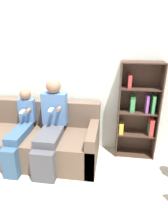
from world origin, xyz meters
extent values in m
plane|color=#B2A893|center=(0.00, 0.00, 0.00)|extent=(14.00, 14.00, 0.00)
cube|color=silver|center=(0.00, 1.00, 1.27)|extent=(10.00, 0.06, 2.55)
cube|color=brown|center=(-0.25, 0.41, 0.22)|extent=(2.01, 0.70, 0.44)
cube|color=brown|center=(-0.25, 0.84, 0.43)|extent=(2.01, 0.17, 0.85)
cube|color=brown|center=(0.68, 0.41, 0.31)|extent=(0.13, 0.70, 0.61)
cube|color=#47474C|center=(0.08, 0.00, 0.22)|extent=(0.31, 0.12, 0.44)
cube|color=#47474C|center=(0.08, 0.32, 0.50)|extent=(0.31, 0.51, 0.11)
cube|color=#476B9E|center=(0.08, 0.66, 0.80)|extent=(0.37, 0.16, 0.48)
sphere|color=#8C664C|center=(0.08, 0.66, 1.14)|extent=(0.21, 0.21, 0.21)
cylinder|color=#8C664C|center=(0.18, 0.52, 0.84)|extent=(0.05, 0.10, 0.05)
cube|color=white|center=(0.08, 0.47, 0.84)|extent=(0.05, 0.12, 0.02)
cube|color=#335170|center=(-0.38, 0.00, 0.22)|extent=(0.21, 0.12, 0.44)
cube|color=#335170|center=(-0.38, 0.34, 0.50)|extent=(0.21, 0.57, 0.11)
cube|color=#476B9E|center=(-0.38, 0.68, 0.73)|extent=(0.25, 0.11, 0.36)
sphere|color=#8C664C|center=(-0.38, 0.68, 0.99)|extent=(0.17, 0.17, 0.17)
cylinder|color=#8C664C|center=(-0.31, 0.58, 0.77)|extent=(0.05, 0.10, 0.05)
cube|color=white|center=(-0.38, 0.53, 0.77)|extent=(0.05, 0.12, 0.02)
cube|color=#3D281E|center=(1.04, 0.83, 0.74)|extent=(0.02, 0.27, 1.49)
cube|color=#3D281E|center=(1.62, 0.83, 0.74)|extent=(0.02, 0.27, 1.49)
cube|color=#3D281E|center=(1.33, 0.95, 0.74)|extent=(0.59, 0.02, 1.49)
cube|color=#3D281E|center=(1.33, 0.83, 0.01)|extent=(0.56, 0.24, 0.02)
cube|color=#3D281E|center=(1.33, 0.83, 0.38)|extent=(0.56, 0.24, 0.02)
cube|color=#3D281E|center=(1.33, 0.83, 0.74)|extent=(0.56, 0.24, 0.02)
cube|color=#3D281E|center=(1.33, 0.83, 1.11)|extent=(0.56, 0.24, 0.02)
cube|color=#3D281E|center=(1.33, 0.83, 1.48)|extent=(0.56, 0.24, 0.02)
cube|color=#429956|center=(1.53, 0.83, 0.89)|extent=(0.04, 0.19, 0.27)
cube|color=#429956|center=(1.54, 0.83, 0.48)|extent=(0.06, 0.16, 0.18)
cube|color=gold|center=(1.10, 0.83, 0.47)|extent=(0.06, 0.20, 0.16)
cube|color=#429956|center=(1.24, 0.83, 0.87)|extent=(0.07, 0.14, 0.24)
cube|color=#C63838|center=(1.55, 0.83, 0.52)|extent=(0.06, 0.20, 0.27)
cube|color=#934CA3|center=(1.44, 0.83, 0.89)|extent=(0.03, 0.18, 0.27)
cube|color=#C63838|center=(1.17, 0.83, 1.21)|extent=(0.05, 0.16, 0.18)
camera|label=1|loc=(0.93, -2.06, 1.87)|focal=32.00mm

